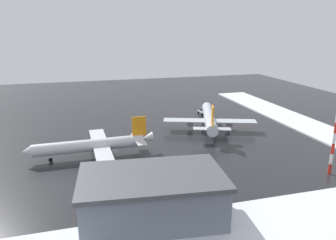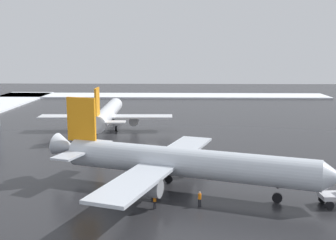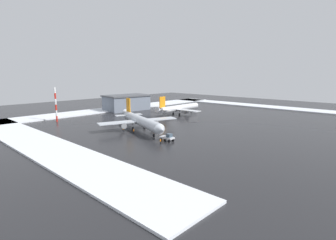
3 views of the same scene
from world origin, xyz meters
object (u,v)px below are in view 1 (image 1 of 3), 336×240
object	(u,v)px
airplane_parked_portside	(93,145)
cargo_hangar	(152,197)
pushback_tug	(202,111)
antenna_mast	(334,143)
ground_crew_by_nose_gear	(229,126)
airplane_far_rear	(209,118)
ground_crew_mid_apron	(220,123)
ground_crew_beside_wing	(211,111)

from	to	relation	value
airplane_parked_portside	cargo_hangar	bearing A→B (deg)	102.97
pushback_tug	cargo_hangar	distance (m)	75.03
antenna_mast	cargo_hangar	world-z (taller)	antenna_mast
airplane_parked_portside	antenna_mast	size ratio (longest dim) A/B	2.24
ground_crew_by_nose_gear	antenna_mast	distance (m)	39.34
airplane_far_rear	ground_crew_mid_apron	world-z (taller)	airplane_far_rear
pushback_tug	airplane_parked_portside	bearing A→B (deg)	123.78
ground_crew_beside_wing	antenna_mast	distance (m)	60.24
ground_crew_beside_wing	antenna_mast	xyz separation A→B (m)	(4.85, -59.68, 6.57)
ground_crew_beside_wing	pushback_tug	bearing A→B (deg)	170.84
ground_crew_mid_apron	antenna_mast	bearing A→B (deg)	114.14
ground_crew_mid_apron	cargo_hangar	bearing A→B (deg)	67.81
ground_crew_mid_apron	airplane_parked_portside	bearing A→B (deg)	34.95
airplane_far_rear	cargo_hangar	xyz separation A→B (m)	(-30.69, -48.04, 0.83)
airplane_far_rear	airplane_parked_portside	xyz separation A→B (m)	(-39.11, -15.32, -0.30)
airplane_far_rear	airplane_parked_portside	distance (m)	42.00
cargo_hangar	ground_crew_mid_apron	bearing A→B (deg)	60.23
ground_crew_by_nose_gear	ground_crew_mid_apron	world-z (taller)	same
antenna_mast	cargo_hangar	xyz separation A→B (m)	(-44.10, -7.30, -3.10)
airplane_parked_portside	cargo_hangar	world-z (taller)	airplane_parked_portside
ground_crew_beside_wing	airplane_parked_portside	bearing A→B (deg)	-165.29
ground_crew_beside_wing	antenna_mast	bearing A→B (deg)	-106.35
ground_crew_by_nose_gear	ground_crew_mid_apron	bearing A→B (deg)	-136.93
airplane_far_rear	airplane_parked_portside	size ratio (longest dim) A/B	1.06
ground_crew_by_nose_gear	cargo_hangar	xyz separation A→B (m)	(-36.73, -45.37, 3.47)
ground_crew_by_nose_gear	ground_crew_beside_wing	xyz separation A→B (m)	(2.53, 21.61, 0.00)
ground_crew_by_nose_gear	cargo_hangar	size ratio (longest dim) A/B	0.06
airplane_parked_portside	cargo_hangar	xyz separation A→B (m)	(8.42, -32.72, 1.13)
pushback_tug	cargo_hangar	xyz separation A→B (m)	(-35.28, -66.14, 3.16)
ground_crew_by_nose_gear	ground_crew_mid_apron	distance (m)	4.98
pushback_tug	ground_crew_by_nose_gear	bearing A→B (deg)	-179.64
airplane_far_rear	ground_crew_beside_wing	distance (m)	20.95
cargo_hangar	antenna_mast	bearing A→B (deg)	15.15
airplane_parked_portside	cargo_hangar	distance (m)	33.80
ground_crew_by_nose_gear	antenna_mast	world-z (taller)	antenna_mast
ground_crew_by_nose_gear	cargo_hangar	bearing A→B (deg)	-5.52
ground_crew_mid_apron	antenna_mast	size ratio (longest dim) A/B	0.11
cargo_hangar	airplane_far_rear	bearing A→B (deg)	63.18
ground_crew_by_nose_gear	antenna_mast	xyz separation A→B (m)	(7.38, -38.08, 6.57)
ground_crew_mid_apron	cargo_hangar	distance (m)	61.88
ground_crew_beside_wing	antenna_mast	size ratio (longest dim) A/B	0.11
airplane_far_rear	ground_crew_mid_apron	size ratio (longest dim) A/B	20.87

